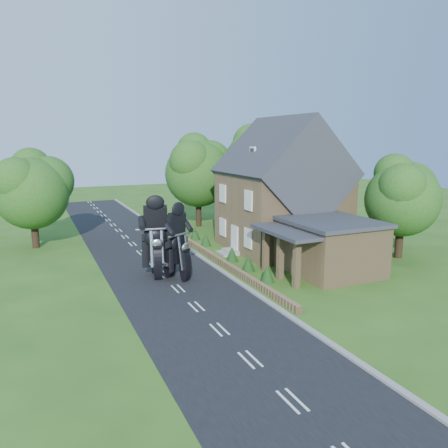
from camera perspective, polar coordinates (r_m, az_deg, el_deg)
name	(u,v)px	position (r m, az deg, el deg)	size (l,w,h in m)	color
ground	(178,289)	(25.48, -6.03, -8.44)	(120.00, 120.00, 0.00)	#2E5618
road	(178,289)	(25.47, -6.03, -8.42)	(7.00, 80.00, 0.02)	black
kerb	(235,280)	(26.73, 1.48, -7.30)	(0.30, 80.00, 0.12)	gray
garden_wall	(213,257)	(31.32, -1.39, -4.30)	(0.30, 22.00, 0.40)	#96754C
house	(282,193)	(34.19, 7.57, 3.98)	(9.54, 8.64, 10.24)	#96754C
annex	(328,246)	(28.78, 13.46, -2.75)	(7.05, 5.94, 3.44)	#96754C
tree_annex_side	(405,193)	(33.78, 22.61, 3.75)	(5.64, 5.20, 7.48)	black
tree_house_right	(326,177)	(39.73, 13.24, 5.97)	(6.51, 6.00, 8.40)	black
tree_behind_house	(261,162)	(44.62, 4.84, 8.07)	(7.81, 7.20, 10.08)	black
tree_behind_left	(202,168)	(43.00, -2.92, 7.33)	(6.94, 6.40, 9.16)	black
tree_far_road	(37,187)	(37.19, -23.29, 4.51)	(6.08, 5.60, 7.84)	black
shrub_a	(267,273)	(26.47, 5.67, -6.43)	(0.90, 0.90, 1.10)	black
shrub_b	(248,263)	(28.58, 3.18, -5.08)	(0.90, 0.90, 1.10)	black
shrub_c	(232,254)	(30.74, 1.05, -3.91)	(0.90, 0.90, 1.10)	black
shrub_d	(206,239)	(35.20, -2.40, -2.01)	(0.90, 0.90, 1.10)	black
shrub_e	(195,233)	(37.48, -3.81, -1.22)	(0.90, 0.90, 1.10)	black
shrub_f	(185,228)	(39.79, -5.06, -0.53)	(0.90, 0.90, 1.10)	black
motorcycle_lead	(177,268)	(26.92, -6.11, -5.76)	(0.39, 1.55, 1.44)	black
motorcycle_follow	(157,265)	(27.63, -8.77, -5.28)	(0.42, 1.66, 1.54)	black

